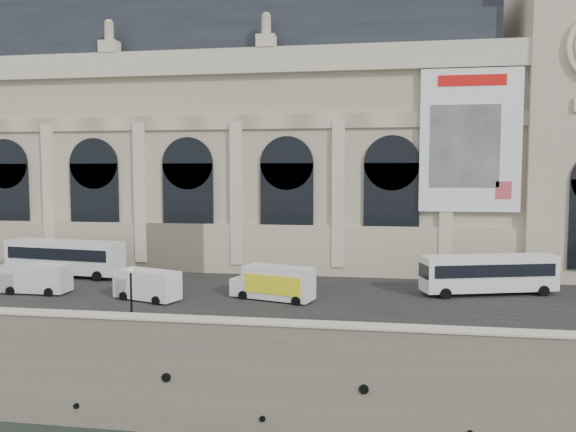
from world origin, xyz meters
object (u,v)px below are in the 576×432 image
bus_right (489,273)px  lamp_right (131,297)px  van_c (145,285)px  bus_left (65,257)px  van_b (33,278)px  box_truck (274,283)px

bus_right → lamp_right: bearing=-152.3°
bus_right → van_c: bus_right is taller
bus_left → van_c: (11.70, -8.17, -0.75)m
van_b → van_c: van_b is taller
bus_left → box_truck: (21.80, -6.58, -0.62)m
bus_right → box_truck: size_ratio=1.62×
box_truck → bus_left: bearing=163.2°
bus_right → van_c: 27.95m
lamp_right → bus_left: bearing=132.1°
van_c → bus_left: bearing=145.1°
bus_left → lamp_right: (13.81, -15.30, -0.03)m
van_b → lamp_right: bearing=-32.9°
van_b → lamp_right: (12.36, -7.99, 0.67)m
bus_left → lamp_right: 20.60m
box_truck → lamp_right: lamp_right is taller
bus_left → box_truck: bearing=-16.8°
van_c → van_b: bearing=175.2°
van_b → van_c: 10.29m
bus_right → van_b: 37.89m
van_b → van_c: (10.25, -0.86, -0.05)m
bus_left → box_truck: 22.78m
bus_left → bus_right: (38.97, -2.07, -0.13)m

